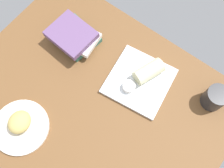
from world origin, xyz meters
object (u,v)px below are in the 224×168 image
at_px(breakfast_wrap, 149,72).
at_px(book_stack, 74,36).
at_px(scone_pastry, 19,122).
at_px(round_plate, 21,127).
at_px(coffee_mug, 216,97).
at_px(square_plate, 139,81).
at_px(sauce_cup, 129,87).

xyz_separation_m(breakfast_wrap, book_stack, (0.36, 0.05, -0.01)).
bearing_deg(scone_pastry, book_stack, -79.38).
relative_size(round_plate, coffee_mug, 1.64).
distance_m(square_plate, coffee_mug, 0.31).
distance_m(scone_pastry, coffee_mug, 0.78).
bearing_deg(square_plate, breakfast_wrap, -106.60).
bearing_deg(sauce_cup, scone_pastry, 56.61).
distance_m(square_plate, breakfast_wrap, 0.06).
xyz_separation_m(scone_pastry, sauce_cup, (-0.25, -0.38, -0.01)).
xyz_separation_m(book_stack, coffee_mug, (-0.64, -0.12, 0.01)).
xyz_separation_m(round_plate, square_plate, (-0.26, -0.45, 0.00)).
bearing_deg(coffee_mug, sauce_cup, 28.71).
xyz_separation_m(square_plate, book_stack, (0.35, 0.01, 0.03)).
distance_m(scone_pastry, sauce_cup, 0.46).
xyz_separation_m(sauce_cup, book_stack, (0.33, -0.04, 0.01)).
xyz_separation_m(scone_pastry, breakfast_wrap, (-0.28, -0.48, 0.01)).
distance_m(scone_pastry, book_stack, 0.43).
height_order(breakfast_wrap, coffee_mug, coffee_mug).
height_order(sauce_cup, book_stack, book_stack).
bearing_deg(square_plate, coffee_mug, -158.66).
relative_size(square_plate, coffee_mug, 1.82).
height_order(round_plate, breakfast_wrap, breakfast_wrap).
distance_m(round_plate, sauce_cup, 0.47).
xyz_separation_m(round_plate, scone_pastry, (0.01, -0.01, 0.04)).
distance_m(square_plate, book_stack, 0.35).
bearing_deg(round_plate, coffee_mug, -134.54).
bearing_deg(book_stack, scone_pastry, 100.62).
height_order(scone_pastry, coffee_mug, coffee_mug).
height_order(square_plate, coffee_mug, coffee_mug).
bearing_deg(sauce_cup, breakfast_wrap, -106.60).
relative_size(round_plate, scone_pastry, 2.36).
relative_size(sauce_cup, coffee_mug, 0.39).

